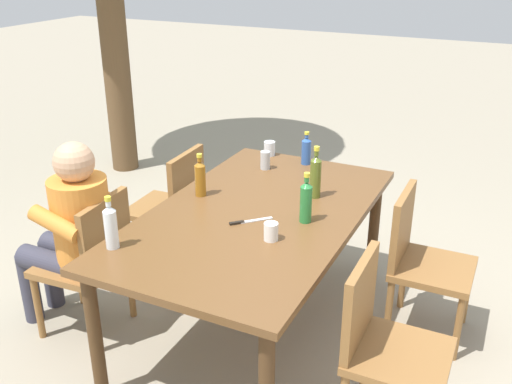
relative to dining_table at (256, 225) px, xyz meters
The scene contains 16 objects.
ground_plane 0.70m from the dining_table, ahead, with size 24.00×24.00×0.00m, color gray.
dining_table is the anchor object (origin of this frame).
chair_far_left 0.96m from the dining_table, 116.19° to the left, with size 0.47×0.47×0.87m.
chair_far_right 0.96m from the dining_table, 63.34° to the left, with size 0.46×0.46×0.87m.
chair_near_right 0.96m from the dining_table, 63.55° to the right, with size 0.44×0.44×0.87m.
chair_near_left 0.96m from the dining_table, 116.52° to the right, with size 0.44×0.44×0.87m.
person_in_white_shirt 1.04m from the dining_table, 113.79° to the left, with size 0.47×0.62×1.18m.
bottle_olive 0.45m from the dining_table, 33.14° to the right, with size 0.06×0.06×0.31m.
bottle_amber 0.44m from the dining_table, 80.57° to the left, with size 0.06×0.06×0.26m.
bottle_clear 0.83m from the dining_table, 145.65° to the left, with size 0.06×0.06×0.27m.
bottle_green 0.35m from the dining_table, 88.15° to the right, with size 0.06×0.06×0.28m.
bottle_blue 0.84m from the dining_table, ahead, with size 0.06×0.06×0.22m.
cup_white 0.35m from the dining_table, 141.15° to the right, with size 0.07×0.07×0.09m, color white.
cup_steel 0.67m from the dining_table, 20.67° to the left, with size 0.06×0.06×0.12m, color #B2B7BC.
cup_glass 0.93m from the dining_table, 20.05° to the left, with size 0.08×0.08×0.10m, color silver.
table_knife 0.16m from the dining_table, behind, with size 0.19×0.18×0.01m.
Camera 1 is at (-2.57, -1.25, 2.14)m, focal length 40.44 mm.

